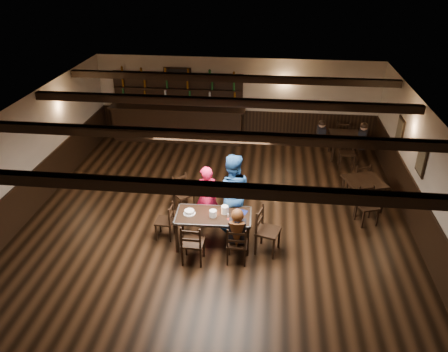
# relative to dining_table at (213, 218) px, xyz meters

# --- Properties ---
(ground) EXTENTS (10.00, 10.00, 0.00)m
(ground) POSITION_rel_dining_table_xyz_m (-0.04, 0.88, -0.67)
(ground) COLOR black
(ground) RESTS_ON ground
(room_shell) EXTENTS (9.02, 10.02, 2.71)m
(room_shell) POSITION_rel_dining_table_xyz_m (-0.03, 0.92, 1.07)
(room_shell) COLOR beige
(room_shell) RESTS_ON ground
(dining_table) EXTENTS (1.63, 0.86, 0.75)m
(dining_table) POSITION_rel_dining_table_xyz_m (0.00, 0.00, 0.00)
(dining_table) COLOR black
(dining_table) RESTS_ON ground
(chair_near_left) EXTENTS (0.45, 0.43, 0.94)m
(chair_near_left) POSITION_rel_dining_table_xyz_m (-0.34, -0.71, -0.13)
(chair_near_left) COLOR black
(chair_near_left) RESTS_ON ground
(chair_near_right) EXTENTS (0.41, 0.39, 0.88)m
(chair_near_right) POSITION_rel_dining_table_xyz_m (0.55, -0.59, -0.16)
(chair_near_right) COLOR black
(chair_near_right) RESTS_ON ground
(chair_end_left) EXTENTS (0.39, 0.41, 0.84)m
(chair_end_left) POSITION_rel_dining_table_xyz_m (-1.03, 0.13, -0.18)
(chair_end_left) COLOR black
(chair_end_left) RESTS_ON ground
(chair_end_right) EXTENTS (0.57, 0.59, 1.03)m
(chair_end_right) POSITION_rel_dining_table_xyz_m (1.08, -0.10, -0.07)
(chair_end_right) COLOR black
(chair_end_right) RESTS_ON ground
(chair_far_pushed) EXTENTS (0.59, 0.59, 0.91)m
(chair_far_pushed) POSITION_rel_dining_table_xyz_m (-0.96, 1.33, -0.14)
(chair_far_pushed) COLOR black
(chair_far_pushed) RESTS_ON ground
(woman_pink) EXTENTS (0.63, 0.50, 1.52)m
(woman_pink) POSITION_rel_dining_table_xyz_m (-0.26, 0.71, 0.09)
(woman_pink) COLOR #FF1A5C
(woman_pink) RESTS_ON ground
(man_blue) EXTENTS (0.94, 0.76, 1.86)m
(man_blue) POSITION_rel_dining_table_xyz_m (0.32, 0.64, 0.26)
(man_blue) COLOR navy
(man_blue) RESTS_ON ground
(seated_person) EXTENTS (0.34, 0.51, 0.83)m
(seated_person) POSITION_rel_dining_table_xyz_m (0.55, -0.54, 0.16)
(seated_person) COLOR black
(seated_person) RESTS_ON ground
(cake) EXTENTS (0.26, 0.26, 0.08)m
(cake) POSITION_rel_dining_table_xyz_m (-0.51, -0.01, 0.12)
(cake) COLOR white
(cake) RESTS_ON dining_table
(plate_stack_a) EXTENTS (0.16, 0.16, 0.15)m
(plate_stack_a) POSITION_rel_dining_table_xyz_m (0.00, -0.06, 0.15)
(plate_stack_a) COLOR white
(plate_stack_a) RESTS_ON dining_table
(plate_stack_b) EXTENTS (0.15, 0.15, 0.18)m
(plate_stack_b) POSITION_rel_dining_table_xyz_m (0.23, 0.09, 0.17)
(plate_stack_b) COLOR white
(plate_stack_b) RESTS_ON dining_table
(tea_light) EXTENTS (0.05, 0.05, 0.06)m
(tea_light) POSITION_rel_dining_table_xyz_m (0.02, 0.11, 0.10)
(tea_light) COLOR #A5A8AD
(tea_light) RESTS_ON dining_table
(salt_shaker) EXTENTS (0.03, 0.03, 0.08)m
(salt_shaker) POSITION_rel_dining_table_xyz_m (0.32, -0.05, 0.12)
(salt_shaker) COLOR silver
(salt_shaker) RESTS_ON dining_table
(pepper_shaker) EXTENTS (0.03, 0.03, 0.09)m
(pepper_shaker) POSITION_rel_dining_table_xyz_m (0.48, -0.03, 0.12)
(pepper_shaker) COLOR #A5A8AD
(pepper_shaker) RESTS_ON dining_table
(drink_glass) EXTENTS (0.08, 0.08, 0.13)m
(drink_glass) POSITION_rel_dining_table_xyz_m (0.27, 0.11, 0.14)
(drink_glass) COLOR silver
(drink_glass) RESTS_ON dining_table
(menu_red) EXTENTS (0.35, 0.33, 0.00)m
(menu_red) POSITION_rel_dining_table_xyz_m (0.47, -0.12, 0.08)
(menu_red) COLOR maroon
(menu_red) RESTS_ON dining_table
(menu_blue) EXTENTS (0.32, 0.27, 0.00)m
(menu_blue) POSITION_rel_dining_table_xyz_m (0.56, 0.18, 0.08)
(menu_blue) COLOR #101954
(menu_blue) RESTS_ON dining_table
(bar_counter) EXTENTS (4.41, 0.70, 2.20)m
(bar_counter) POSITION_rel_dining_table_xyz_m (-1.94, 5.60, 0.05)
(bar_counter) COLOR black
(bar_counter) RESTS_ON ground
(back_table_a) EXTENTS (1.09, 1.09, 0.75)m
(back_table_a) POSITION_rel_dining_table_xyz_m (3.43, 1.90, -0.02)
(back_table_a) COLOR black
(back_table_a) RESTS_ON ground
(back_table_b) EXTENTS (0.89, 0.89, 0.75)m
(back_table_b) POSITION_rel_dining_table_xyz_m (3.33, 4.80, -0.02)
(back_table_b) COLOR black
(back_table_b) RESTS_ON ground
(bg_patron_left) EXTENTS (0.24, 0.37, 0.75)m
(bg_patron_left) POSITION_rel_dining_table_xyz_m (2.61, 4.69, 0.17)
(bg_patron_left) COLOR black
(bg_patron_left) RESTS_ON ground
(bg_patron_right) EXTENTS (0.33, 0.42, 0.77)m
(bg_patron_right) POSITION_rel_dining_table_xyz_m (3.79, 4.56, 0.18)
(bg_patron_right) COLOR black
(bg_patron_right) RESTS_ON ground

